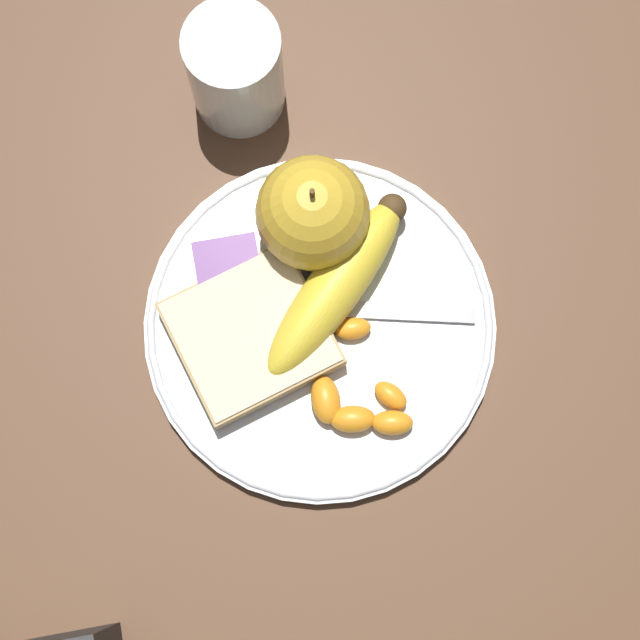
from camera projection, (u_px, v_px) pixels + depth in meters
name	position (u px, v px, depth m)	size (l,w,h in m)	color
ground_plane	(320.00, 329.00, 0.78)	(3.00, 3.00, 0.00)	brown
plate	(320.00, 327.00, 0.77)	(0.25, 0.25, 0.01)	silver
juice_glass	(236.00, 72.00, 0.77)	(0.07, 0.07, 0.09)	silver
apple	(313.00, 213.00, 0.74)	(0.08, 0.08, 0.09)	gold
banana	(337.00, 284.00, 0.75)	(0.14, 0.13, 0.04)	yellow
bread_slice	(252.00, 342.00, 0.75)	(0.13, 0.12, 0.02)	tan
fork	(338.00, 310.00, 0.76)	(0.17, 0.06, 0.00)	#B2B2B7
jam_packet	(228.00, 266.00, 0.76)	(0.05, 0.04, 0.02)	white
orange_segment_0	(311.00, 363.00, 0.75)	(0.03, 0.03, 0.02)	orange
orange_segment_1	(391.00, 395.00, 0.75)	(0.03, 0.03, 0.01)	orange
orange_segment_2	(330.00, 343.00, 0.75)	(0.02, 0.03, 0.01)	orange
orange_segment_3	(353.00, 329.00, 0.76)	(0.03, 0.02, 0.01)	orange
orange_segment_4	(293.00, 333.00, 0.75)	(0.03, 0.03, 0.02)	orange
orange_segment_5	(307.00, 342.00, 0.75)	(0.03, 0.03, 0.02)	orange
orange_segment_6	(392.00, 423.00, 0.74)	(0.03, 0.02, 0.02)	orange
orange_segment_7	(353.00, 419.00, 0.74)	(0.03, 0.02, 0.02)	orange
orange_segment_8	(326.00, 400.00, 0.74)	(0.02, 0.03, 0.02)	orange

